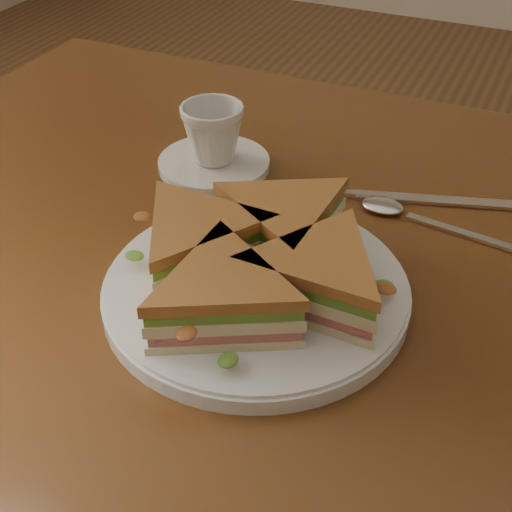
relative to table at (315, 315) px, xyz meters
The scene contains 8 objects.
table is the anchor object (origin of this frame).
plate 0.15m from the table, 103.64° to the right, with size 0.29×0.29×0.02m, color silver.
sandwich_wedges 0.18m from the table, 103.64° to the right, with size 0.29×0.29×0.06m.
crisps_mound 0.18m from the table, 103.64° to the right, with size 0.09×0.09×0.05m, color #C86B19, non-canonical shape.
spoon 0.15m from the table, 53.89° to the left, with size 0.18×0.04×0.01m.
knife 0.19m from the table, 56.23° to the left, with size 0.21×0.07×0.00m.
saucer 0.23m from the table, 150.25° to the left, with size 0.14×0.14×0.01m, color silver.
coffee_cup 0.25m from the table, 150.25° to the left, with size 0.08×0.08×0.07m, color silver.
Camera 1 is at (0.19, -0.58, 1.19)m, focal length 50.00 mm.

